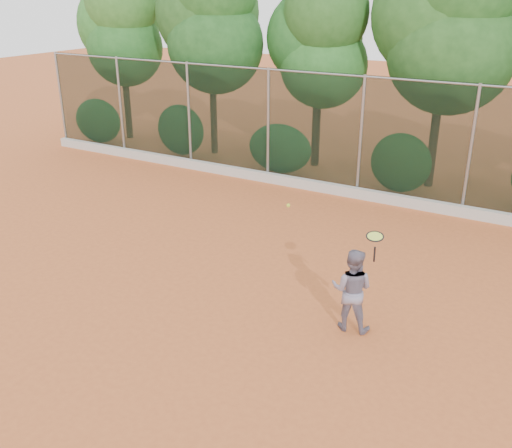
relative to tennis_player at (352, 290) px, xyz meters
The scene contains 7 objects.
ground 2.53m from the tennis_player, behind, with size 80.00×80.00×0.00m, color #C5602E.
concrete_curb 7.06m from the tennis_player, 109.94° to the left, with size 24.00×0.20×0.30m, color #B8B2AA.
tennis_player is the anchor object (origin of this frame).
chainlink_fence 7.28m from the tennis_player, 109.45° to the left, with size 24.09×0.09×3.50m.
foliage_backdrop 9.94m from the tennis_player, 108.56° to the left, with size 23.70×3.63×7.55m.
tennis_racket 1.19m from the tennis_player, 19.96° to the right, with size 0.36×0.36×0.55m.
tennis_ball_in_flight 1.94m from the tennis_player, 164.51° to the left, with size 0.07×0.07×0.07m.
Camera 1 is at (5.31, -8.28, 5.69)m, focal length 40.00 mm.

